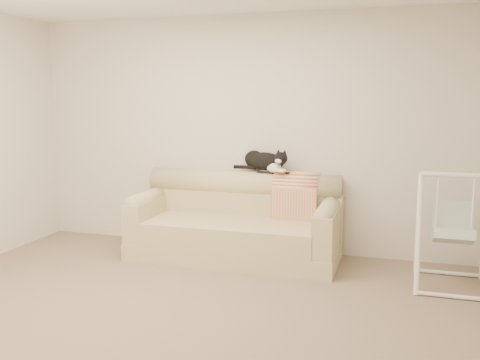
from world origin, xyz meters
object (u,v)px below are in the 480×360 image
Objects in this scene: remote_b at (284,172)px; tuxedo_cat at (265,161)px; sofa at (236,225)px; remote_a at (265,172)px; baby_swing at (453,230)px.

tuxedo_cat is (-0.22, 0.03, 0.11)m from remote_b.
remote_b reaches higher than sofa.
sofa is 13.96× the size of remote_b.
remote_a reaches higher than remote_b.
remote_a is at bearing -72.06° from tuxedo_cat.
sofa is 0.76m from tuxedo_cat.
tuxedo_cat reaches higher than sofa.
remote_b is at bearing -7.79° from tuxedo_cat.
baby_swing is at bearing -15.73° from remote_a.
tuxedo_cat is (-0.01, 0.04, 0.11)m from remote_a.
remote_a is 0.12m from tuxedo_cat.
remote_a is at bearing -177.80° from remote_b.
baby_swing is (1.90, -0.57, -0.49)m from tuxedo_cat.
remote_a is 0.17× the size of baby_swing.
baby_swing is at bearing -8.11° from sofa.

